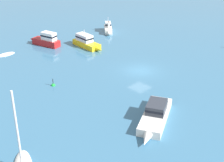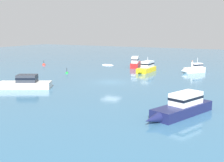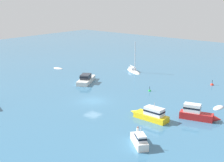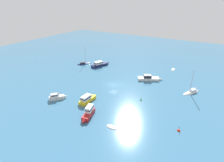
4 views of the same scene
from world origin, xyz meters
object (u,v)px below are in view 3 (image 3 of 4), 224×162
(motor_cruiser_1, at_px, (151,114))
(mooring_buoy, at_px, (150,91))
(launch, at_px, (197,114))
(motor_cruiser_2, at_px, (86,79))
(channel_buoy, at_px, (212,85))
(ketch, at_px, (133,71))
(tender_1, at_px, (218,108))
(tender, at_px, (58,69))
(motor_cruiser, at_px, (139,139))

(motor_cruiser_1, height_order, mooring_buoy, motor_cruiser_1)
(launch, bearing_deg, motor_cruiser_1, -154.88)
(motor_cruiser_2, distance_m, channel_buoy, 25.29)
(ketch, distance_m, mooring_buoy, 15.59)
(tender_1, bearing_deg, motor_cruiser_2, 95.67)
(ketch, xyz_separation_m, tender_1, (-24.90, 11.37, -0.17))
(tender, bearing_deg, mooring_buoy, -8.49)
(ketch, xyz_separation_m, motor_cruiser, (-22.53, 30.00, 0.52))
(ketch, relative_size, motor_cruiser_2, 0.92)
(ketch, distance_m, channel_buoy, 18.77)
(launch, relative_size, channel_buoy, 4.33)
(launch, bearing_deg, motor_cruiser_2, 155.16)
(launch, height_order, mooring_buoy, launch)
(launch, distance_m, tender_1, 6.77)
(motor_cruiser, relative_size, tender_1, 1.58)
(tender, xyz_separation_m, channel_buoy, (-34.77, -9.78, 0.01))
(launch, xyz_separation_m, mooring_buoy, (12.92, -7.43, -0.88))
(mooring_buoy, bearing_deg, motor_cruiser_2, 12.35)
(channel_buoy, distance_m, mooring_buoy, 13.51)
(tender_1, xyz_separation_m, motor_cruiser_2, (26.99, 2.21, 0.67))
(motor_cruiser_1, bearing_deg, launch, -138.13)
(launch, relative_size, tender_1, 2.15)
(channel_buoy, xyz_separation_m, mooring_buoy, (7.33, 11.34, 0.01))
(ketch, relative_size, tender_1, 2.71)
(tender, height_order, mooring_buoy, mooring_buoy)
(channel_buoy, bearing_deg, mooring_buoy, 57.11)
(channel_buoy, bearing_deg, motor_cruiser_2, 34.45)
(ketch, height_order, mooring_buoy, ketch)
(tender, relative_size, channel_buoy, 2.11)
(motor_cruiser_1, relative_size, channel_buoy, 4.62)
(launch, xyz_separation_m, channel_buoy, (5.58, -18.78, -0.89))
(channel_buoy, bearing_deg, ketch, 2.21)
(launch, height_order, motor_cruiser_1, motor_cruiser_1)
(motor_cruiser_1, distance_m, mooring_buoy, 14.14)
(ketch, relative_size, mooring_buoy, 6.45)
(tender_1, bearing_deg, launch, 176.18)
(motor_cruiser_1, bearing_deg, ketch, -47.63)
(motor_cruiser, bearing_deg, ketch, -13.55)
(ketch, bearing_deg, motor_cruiser_1, -19.68)
(ketch, xyz_separation_m, mooring_buoy, (-11.42, 10.62, -0.16))
(launch, height_order, motor_cruiser, motor_cruiser)
(motor_cruiser_1, relative_size, mooring_buoy, 5.47)
(tender_1, height_order, channel_buoy, channel_buoy)
(motor_cruiser_2, bearing_deg, motor_cruiser, -152.14)
(ketch, distance_m, tender, 18.40)
(launch, height_order, channel_buoy, launch)
(tender, height_order, motor_cruiser_2, motor_cruiser_2)
(motor_cruiser_2, bearing_deg, motor_cruiser_1, -140.68)
(tender, xyz_separation_m, motor_cruiser_1, (-35.32, 13.28, 0.80))
(launch, bearing_deg, tender_1, 69.96)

